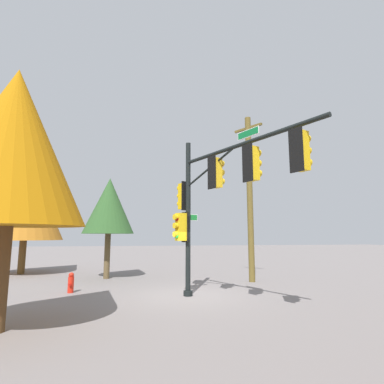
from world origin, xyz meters
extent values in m
plane|color=slate|center=(0.00, 0.00, 0.00)|extent=(120.00, 120.00, 0.00)
cylinder|color=black|center=(0.00, 0.00, 3.13)|extent=(0.20, 0.20, 6.26)
cylinder|color=black|center=(0.00, 0.00, 0.10)|extent=(0.36, 0.36, 0.20)
cylinder|color=black|center=(2.85, 1.33, 5.41)|extent=(5.76, 2.78, 0.14)
cylinder|color=black|center=(1.28, 0.60, 4.91)|extent=(2.62, 1.28, 1.08)
cube|color=gold|center=(1.63, 0.76, 4.66)|extent=(0.44, 0.46, 1.10)
cube|color=black|center=(1.71, 0.57, 4.66)|extent=(0.42, 0.21, 1.22)
sphere|color=maroon|center=(1.55, 0.94, 5.00)|extent=(0.22, 0.22, 0.22)
cylinder|color=gold|center=(1.53, 1.00, 5.05)|extent=(0.27, 0.22, 0.23)
sphere|color=#855607|center=(1.55, 0.94, 4.66)|extent=(0.22, 0.22, 0.22)
cylinder|color=gold|center=(1.53, 1.00, 4.71)|extent=(0.27, 0.22, 0.23)
sphere|color=#20FF59|center=(1.55, 0.94, 4.32)|extent=(0.22, 0.22, 0.22)
cylinder|color=gold|center=(1.53, 1.00, 4.37)|extent=(0.27, 0.22, 0.23)
cube|color=yellow|center=(3.26, 1.51, 4.66)|extent=(0.43, 0.45, 1.10)
cube|color=black|center=(3.34, 1.33, 4.66)|extent=(0.42, 0.20, 1.22)
sphere|color=maroon|center=(3.18, 1.70, 5.00)|extent=(0.22, 0.22, 0.22)
cylinder|color=yellow|center=(3.16, 1.76, 5.05)|extent=(0.27, 0.22, 0.23)
sphere|color=#855607|center=(3.18, 1.70, 4.66)|extent=(0.22, 0.22, 0.22)
cylinder|color=yellow|center=(3.16, 1.76, 4.71)|extent=(0.27, 0.22, 0.23)
sphere|color=#20FF59|center=(3.18, 1.70, 4.32)|extent=(0.22, 0.22, 0.22)
cylinder|color=yellow|center=(3.16, 1.76, 4.37)|extent=(0.27, 0.22, 0.23)
cube|color=yellow|center=(4.89, 2.27, 4.66)|extent=(0.43, 0.45, 1.10)
cube|color=black|center=(4.96, 2.09, 4.66)|extent=(0.42, 0.20, 1.22)
sphere|color=maroon|center=(4.81, 2.46, 5.00)|extent=(0.22, 0.22, 0.22)
cylinder|color=yellow|center=(4.79, 2.51, 5.05)|extent=(0.27, 0.22, 0.23)
sphere|color=#855607|center=(4.81, 2.46, 4.66)|extent=(0.22, 0.22, 0.22)
cylinder|color=yellow|center=(4.79, 2.51, 4.71)|extent=(0.27, 0.22, 0.23)
sphere|color=#20FF59|center=(4.81, 2.46, 4.32)|extent=(0.22, 0.22, 0.22)
cylinder|color=yellow|center=(4.79, 2.51, 4.37)|extent=(0.27, 0.22, 0.23)
cube|color=#E8B50E|center=(-0.32, -0.15, 4.01)|extent=(0.46, 0.44, 1.10)
cube|color=black|center=(-0.14, -0.06, 4.01)|extent=(0.22, 0.42, 1.22)
sphere|color=maroon|center=(-0.50, -0.23, 4.35)|extent=(0.22, 0.22, 0.22)
cylinder|color=#E8B50E|center=(-0.55, -0.26, 4.40)|extent=(0.22, 0.27, 0.23)
sphere|color=#855607|center=(-0.50, -0.23, 4.01)|extent=(0.22, 0.22, 0.22)
cylinder|color=#E8B50E|center=(-0.55, -0.26, 4.06)|extent=(0.22, 0.27, 0.23)
sphere|color=#20FF59|center=(-0.50, -0.23, 3.67)|extent=(0.22, 0.22, 0.22)
cylinder|color=#E8B50E|center=(-0.55, -0.26, 3.72)|extent=(0.22, 0.27, 0.23)
cube|color=yellow|center=(0.15, -0.32, 2.71)|extent=(0.44, 0.46, 1.10)
cube|color=black|center=(0.06, -0.14, 2.71)|extent=(0.42, 0.22, 1.22)
sphere|color=maroon|center=(0.23, -0.50, 3.05)|extent=(0.22, 0.22, 0.22)
cylinder|color=yellow|center=(0.26, -0.55, 3.10)|extent=(0.27, 0.22, 0.23)
sphere|color=#855607|center=(0.23, -0.50, 2.71)|extent=(0.22, 0.22, 0.22)
cylinder|color=yellow|center=(0.26, -0.55, 2.76)|extent=(0.27, 0.22, 0.23)
sphere|color=#20FF59|center=(0.23, -0.50, 2.37)|extent=(0.22, 0.22, 0.22)
cylinder|color=yellow|center=(0.26, -0.55, 2.42)|extent=(0.27, 0.22, 0.23)
cube|color=white|center=(3.14, 1.46, 5.71)|extent=(0.86, 0.41, 0.26)
cube|color=#0F6831|center=(3.14, 1.46, 5.71)|extent=(0.83, 0.41, 0.22)
cube|color=white|center=(0.00, 0.00, 3.11)|extent=(0.41, 0.86, 0.26)
cube|color=#1A7D2F|center=(0.00, 0.00, 3.11)|extent=(0.41, 0.83, 0.22)
cylinder|color=brown|center=(-2.99, 3.89, 4.44)|extent=(0.31, 0.31, 8.88)
cube|color=brown|center=(-2.99, 3.89, 8.28)|extent=(1.58, 1.06, 0.12)
cylinder|color=red|center=(-1.54, -4.71, 0.33)|extent=(0.24, 0.24, 0.65)
sphere|color=red|center=(-1.54, -4.71, 0.72)|extent=(0.22, 0.22, 0.22)
cylinder|color=red|center=(-1.39, -4.71, 0.36)|extent=(0.12, 0.10, 0.10)
cylinder|color=#4F361C|center=(3.60, -5.43, 1.31)|extent=(0.36, 0.36, 2.61)
cone|color=#A9670A|center=(3.60, -5.43, 4.79)|extent=(3.92, 3.92, 4.35)
cylinder|color=brown|center=(-8.62, -9.02, 1.04)|extent=(0.42, 0.42, 2.09)
cone|color=#AC681E|center=(-8.62, -9.02, 4.65)|extent=(4.61, 4.61, 5.12)
cylinder|color=brown|center=(-5.60, -3.62, 1.24)|extent=(0.32, 0.32, 2.47)
cone|color=#2C5326|center=(-5.60, -3.62, 4.07)|extent=(2.87, 2.87, 3.19)
camera|label=1|loc=(12.18, -2.14, 2.36)|focal=28.16mm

